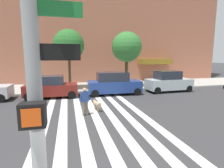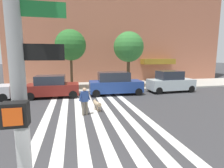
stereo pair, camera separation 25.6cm
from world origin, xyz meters
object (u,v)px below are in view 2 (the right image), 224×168
Objects in this scene: parked_car_fourth_in_line at (170,82)px; parked_car_behind_first at (52,87)px; traffic_light_pole at (14,46)px; pedestrian_dog_walker at (85,100)px; parked_car_third_in_line at (115,84)px; dog_on_leash at (97,104)px; street_tree_nearest at (71,45)px; street_tree_middle at (129,47)px.

parked_car_behind_first is at bearing 179.99° from parked_car_fourth_in_line.
pedestrian_dog_walker is at bearing 80.75° from traffic_light_pole.
parked_car_third_in_line is 6.11m from pedestrian_dog_walker.
parked_car_behind_first is 5.54m from dog_on_leash.
parked_car_third_in_line is (4.37, 13.14, -2.54)m from traffic_light_pole.
street_tree_nearest is at bearing 95.00° from pedestrian_dog_walker.
parked_car_fourth_in_line reaches higher than parked_car_third_in_line.
parked_car_fourth_in_line is at bearing 30.25° from dog_on_leash.
parked_car_behind_first is at bearing -179.99° from parked_car_third_in_line.
parked_car_behind_first is at bearing 94.54° from traffic_light_pole.
traffic_light_pole is 14.08m from parked_car_third_in_line.
pedestrian_dog_walker is at bearing -122.38° from street_tree_middle.
parked_car_behind_first is 0.72× the size of street_tree_nearest.
street_tree_nearest is 1.00× the size of street_tree_middle.
pedestrian_dog_walker is 1.60× the size of dog_on_leash.
street_tree_nearest reaches higher than pedestrian_dog_walker.
street_tree_middle reaches higher than parked_car_third_in_line.
traffic_light_pole is 0.98× the size of street_tree_nearest.
parked_car_behind_first reaches higher than dog_on_leash.
pedestrian_dog_walker is (0.73, -8.36, -3.58)m from street_tree_nearest.
parked_car_fourth_in_line reaches higher than parked_car_behind_first.
dog_on_leash is (3.13, -4.54, -0.45)m from parked_car_behind_first.
pedestrian_dog_walker is 1.19m from dog_on_leash.
traffic_light_pole is at bearing -85.46° from parked_car_behind_first.
parked_car_third_in_line is 5.11m from dog_on_leash.
street_tree_middle is 10.50m from pedestrian_dog_walker.
traffic_light_pole is 16.26m from street_tree_nearest.
parked_car_fourth_in_line is at bearing 31.52° from pedestrian_dog_walker.
dog_on_leash is at bearing -55.41° from parked_car_behind_first.
traffic_light_pole is at bearing -108.39° from parked_car_third_in_line.
dog_on_leash is at bearing -116.63° from parked_car_third_in_line.
parked_car_third_in_line is 6.04m from street_tree_nearest.
street_tree_middle reaches higher than traffic_light_pole.
parked_car_fourth_in_line is at bearing 53.05° from traffic_light_pole.
pedestrian_dog_walker is (-5.31, -8.37, -3.46)m from street_tree_middle.
dog_on_leash is at bearing -149.75° from parked_car_fourth_in_line.
traffic_light_pole is 16.63m from parked_car_fourth_in_line.
parked_car_fourth_in_line is at bearing -0.04° from parked_car_third_in_line.
traffic_light_pole reaches higher than parked_car_behind_first.
parked_car_fourth_in_line is 5.67m from street_tree_middle.
dog_on_leash is (2.09, 8.59, -3.08)m from traffic_light_pole.
street_tree_middle is 5.74× the size of dog_on_leash.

